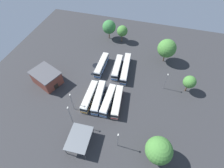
{
  "coord_description": "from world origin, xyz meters",
  "views": [
    {
      "loc": [
        -39.47,
        -12.58,
        49.29
      ],
      "look_at": [
        -0.8,
        -1.41,
        1.45
      ],
      "focal_mm": 27.12,
      "sensor_mm": 36.0,
      "label": 1
    }
  ],
  "objects": [
    {
      "name": "tree_south_edge",
      "position": [
        28.46,
        8.46,
        6.13
      ],
      "size": [
        6.23,
        6.23,
        9.25
      ],
      "color": "brown",
      "rests_on": "ground_plane"
    },
    {
      "name": "bus_row0_slot2",
      "position": [
        -7.97,
        1.27,
        1.77
      ],
      "size": [
        13.17,
        3.73,
        3.34
      ],
      "color": "silver",
      "rests_on": "ground_plane"
    },
    {
      "name": "lamp_post_near_entrance",
      "position": [
        3.71,
        -19.96,
        4.14
      ],
      "size": [
        0.56,
        0.28,
        7.45
      ],
      "color": "slate",
      "rests_on": "ground_plane"
    },
    {
      "name": "bus_row0_slot0",
      "position": [
        -8.03,
        -5.4,
        1.77
      ],
      "size": [
        12.3,
        3.68,
        3.34
      ],
      "color": "silver",
      "rests_on": "ground_plane"
    },
    {
      "name": "puddle_back_corner",
      "position": [
        3.23,
        7.92,
        0.0
      ],
      "size": [
        1.47,
        1.47,
        0.01
      ],
      "primitive_type": "cylinder",
      "color": "black",
      "rests_on": "ground_plane"
    },
    {
      "name": "ground_plane",
      "position": [
        0.0,
        0.0,
        0.0
      ],
      "size": [
        96.87,
        96.87,
        0.0
      ],
      "primitive_type": "plane",
      "color": "#333335"
    },
    {
      "name": "bus_row0_slot1",
      "position": [
        -8.25,
        -2.24,
        1.77
      ],
      "size": [
        12.22,
        2.51,
        3.34
      ],
      "color": "silver",
      "rests_on": "ground_plane"
    },
    {
      "name": "puddle_front_lane",
      "position": [
        8.3,
        8.19,
        0.0
      ],
      "size": [
        3.02,
        3.02,
        0.01
      ],
      "primitive_type": "cylinder",
      "color": "black",
      "rests_on": "ground_plane"
    },
    {
      "name": "bus_row1_slot1",
      "position": [
        8.07,
        -1.09,
        1.77
      ],
      "size": [
        12.48,
        3.32,
        3.34
      ],
      "color": "silver",
      "rests_on": "ground_plane"
    },
    {
      "name": "tree_north_edge",
      "position": [
        27.68,
        1.91,
        5.63
      ],
      "size": [
        4.92,
        4.92,
        8.12
      ],
      "color": "brown",
      "rests_on": "ground_plane"
    },
    {
      "name": "bus_row1_slot3",
      "position": [
        7.54,
        5.34,
        1.77
      ],
      "size": [
        12.55,
        2.57,
        3.34
      ],
      "color": "silver",
      "rests_on": "ground_plane"
    },
    {
      "name": "lamp_post_by_building",
      "position": [
        -21.68,
        -9.1,
        4.14
      ],
      "size": [
        0.56,
        0.28,
        7.47
      ],
      "color": "slate",
      "rests_on": "ground_plane"
    },
    {
      "name": "bus_row1_slot0",
      "position": [
        8.32,
        -4.45,
        1.77
      ],
      "size": [
        15.65,
        3.89,
        3.34
      ],
      "color": "silver",
      "rests_on": "ground_plane"
    },
    {
      "name": "tree_west_edge",
      "position": [
        19.04,
        -18.59,
        6.66
      ],
      "size": [
        7.42,
        7.42,
        10.38
      ],
      "color": "brown",
      "rests_on": "ground_plane"
    },
    {
      "name": "lamp_post_far_corner",
      "position": [
        -18.99,
        6.02,
        5.31
      ],
      "size": [
        0.56,
        0.28,
        9.78
      ],
      "color": "slate",
      "rests_on": "ground_plane"
    },
    {
      "name": "tree_northeast",
      "position": [
        4.82,
        -27.85,
        4.87
      ],
      "size": [
        4.44,
        4.44,
        7.11
      ],
      "color": "brown",
      "rests_on": "ground_plane"
    },
    {
      "name": "lamp_post_mid_lot",
      "position": [
        -13.77,
        8.18,
        4.47
      ],
      "size": [
        0.56,
        0.28,
        8.11
      ],
      "color": "slate",
      "rests_on": "ground_plane"
    },
    {
      "name": "maintenance_shelter",
      "position": [
        -23.98,
        1.48,
        3.56
      ],
      "size": [
        8.48,
        6.61,
        3.76
      ],
      "color": "slate",
      "rests_on": "ground_plane"
    },
    {
      "name": "bus_row0_slot3",
      "position": [
        -8.51,
        4.38,
        1.77
      ],
      "size": [
        12.47,
        2.82,
        3.34
      ],
      "color": "silver",
      "rests_on": "ground_plane"
    },
    {
      "name": "depot_building",
      "position": [
        -5.54,
        22.57,
        2.74
      ],
      "size": [
        10.89,
        12.34,
        5.43
      ],
      "color": "brown",
      "rests_on": "ground_plane"
    },
    {
      "name": "tree_northwest",
      "position": [
        -21.94,
        -19.96,
        5.46
      ],
      "size": [
        7.09,
        7.09,
        9.01
      ],
      "color": "brown",
      "rests_on": "ground_plane"
    }
  ]
}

